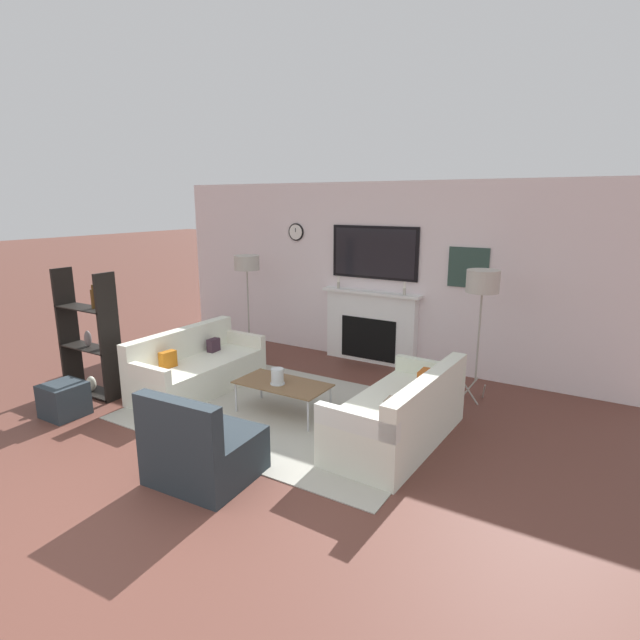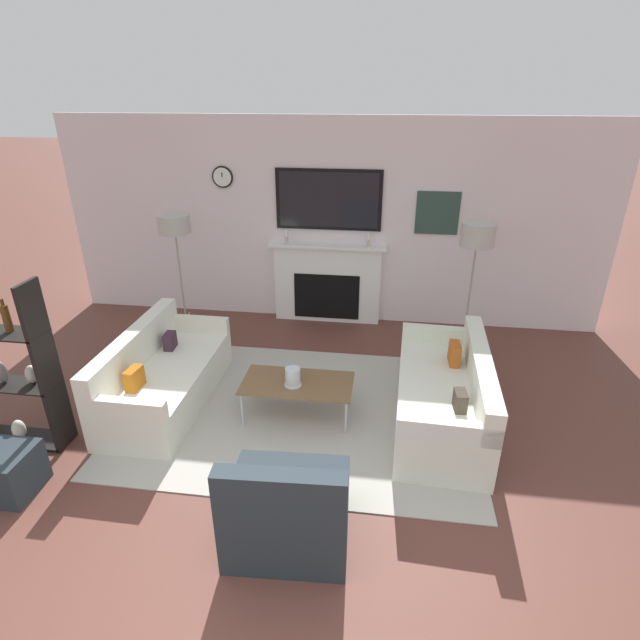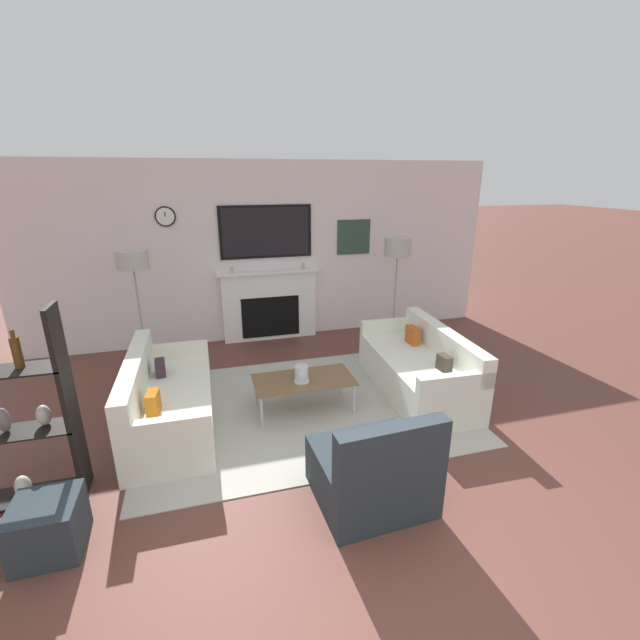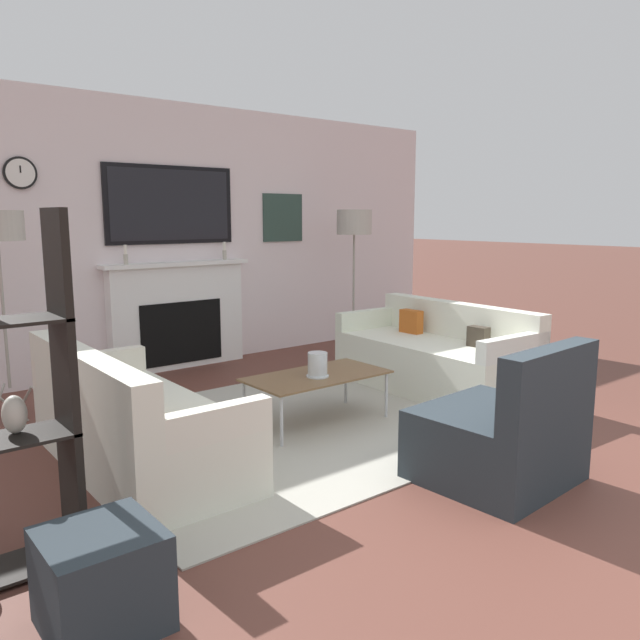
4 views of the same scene
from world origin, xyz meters
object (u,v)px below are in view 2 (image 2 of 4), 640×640
Objects in this scene: couch_right at (445,398)px; shelf_unit at (6,374)px; coffee_table at (297,385)px; armchair at (288,510)px; couch_left at (163,378)px; hurricane_candle at (293,378)px; floor_lamp_right at (478,236)px; ottoman at (8,472)px; floor_lamp_left at (174,226)px.

shelf_unit is (-3.88, -0.80, 0.43)m from couch_right.
armchair is at bearing -82.41° from coffee_table.
couch_left reaches higher than hurricane_candle.
armchair is 3.68m from floor_lamp_right.
couch_left is at bearing 63.40° from ottoman.
ottoman is at bearing -148.30° from hurricane_candle.
floor_lamp_right is at bearing 41.46° from coffee_table.
shelf_unit is (-1.03, -0.80, 0.44)m from couch_left.
floor_lamp_left is (-3.21, 1.52, 1.18)m from couch_right.
floor_lamp_left is at bearing 136.94° from hurricane_candle.
floor_lamp_left is at bearing 138.35° from coffee_table.
couch_left is 1.68× the size of coffee_table.
coffee_table is 2.54× the size of ottoman.
couch_right is at bearing -25.39° from floor_lamp_left.
hurricane_candle is 0.11× the size of floor_lamp_left.
floor_lamp_left is (-1.78, 1.59, 1.11)m from coffee_table.
shelf_unit is at bearing -151.35° from floor_lamp_right.
floor_lamp_right is 3.86× the size of ottoman.
floor_lamp_right is (1.79, 1.59, 1.12)m from coffee_table.
armchair is 0.55× the size of floor_lamp_left.
ottoman is (-2.13, -1.34, -0.16)m from coffee_table.
coffee_table is 2.52m from ottoman.
couch_left is at bearing 179.99° from couch_right.
couch_left is at bearing 136.03° from armchair.
ottoman is at bearing -147.75° from coffee_table.
floor_lamp_left is 2.53m from shelf_unit.
couch_right is 3.83m from ottoman.
floor_lamp_right is at bearing 41.80° from hurricane_candle.
hurricane_candle is 0.11× the size of shelf_unit.
shelf_unit reaches higher than coffee_table.
couch_left is 1.11× the size of floor_lamp_right.
ottoman is (-3.56, -1.41, -0.09)m from couch_right.
hurricane_candle is (1.39, -0.11, 0.19)m from couch_left.
floor_lamp_left is (-1.98, 3.09, 1.19)m from armchair.
floor_lamp_right reaches higher than couch_left.
armchair is 1.52m from coffee_table.
floor_lamp_right is (3.58, 0.00, 0.01)m from floor_lamp_left.
armchair is 4.86× the size of hurricane_candle.
ottoman is (-0.35, -2.93, -1.27)m from floor_lamp_left.
armchair is at bearing -57.31° from floor_lamp_left.
floor_lamp_right reaches higher than floor_lamp_left.
ottoman is at bearing 176.02° from armchair.
ottoman is (-3.92, -2.93, -1.28)m from floor_lamp_right.
floor_lamp_right reaches higher than ottoman.
ottoman is (-2.10, -1.29, -0.27)m from hurricane_candle.
coffee_table is (-1.43, -0.06, 0.07)m from couch_right.
armchair is at bearing -16.20° from shelf_unit.
coffee_table is at bearing 97.59° from armchair.
coffee_table is 0.67× the size of floor_lamp_left.
floor_lamp_right is (1.83, 1.64, 1.01)m from hurricane_candle.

